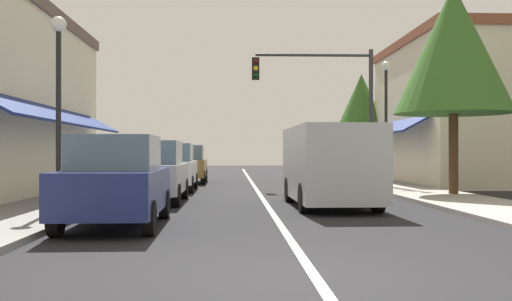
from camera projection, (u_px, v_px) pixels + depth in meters
The scene contains 15 objects.
ground_plane at pixel (255, 187), 24.58m from camera, with size 80.00×80.00×0.00m, color black.
sidewalk_left at pixel (122, 186), 24.35m from camera, with size 2.60×56.00×0.12m, color gray.
sidewalk_right at pixel (385, 185), 24.81m from camera, with size 2.60×56.00×0.12m, color #A39E99.
lane_center_stripe at pixel (255, 187), 24.58m from camera, with size 0.14×52.00×0.01m, color silver.
storefront_right_block at pixel (452, 111), 26.97m from camera, with size 5.97×10.20×6.63m.
parked_car_nearest_left at pixel (116, 182), 11.40m from camera, with size 1.84×4.13×1.77m.
parked_car_second_left at pixel (153, 172), 16.77m from camera, with size 1.79×4.10×1.77m.
parked_car_third_left at pixel (171, 168), 21.93m from camera, with size 1.80×4.11×1.77m.
parked_car_far_left at pixel (187, 164), 27.50m from camera, with size 1.81×4.11×1.77m.
van_in_lane at pixel (329, 164), 15.59m from camera, with size 2.06×5.21×2.12m.
traffic_signal_mast_arm at pixel (330, 93), 24.19m from camera, with size 5.03×0.50×5.70m.
street_lamp_left_near at pixel (59, 80), 13.69m from camera, with size 0.36×0.36×4.61m.
street_lamp_right_mid at pixel (386, 104), 23.12m from camera, with size 0.36×0.36×5.03m.
tree_right_near at pixel (453, 49), 18.86m from camera, with size 3.79×3.79×6.85m.
tree_right_far at pixel (361, 107), 32.43m from camera, with size 3.28×3.28×5.77m.
Camera 1 is at (-0.97, -6.56, 1.45)m, focal length 41.28 mm.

